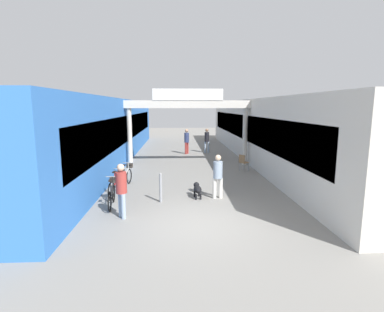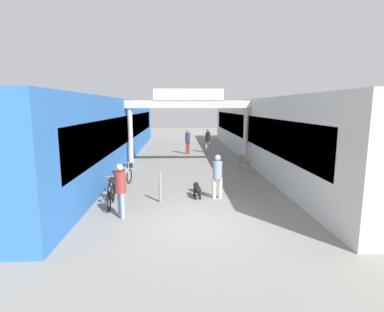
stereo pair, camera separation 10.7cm
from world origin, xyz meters
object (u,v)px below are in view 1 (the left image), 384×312
Objects in this scene: pedestrian_companion at (121,187)px; pedestrian_elderly_walking at (187,140)px; pedestrian_with_dog at (218,174)px; pedestrian_carrying_crate at (207,139)px; bicycle_red_second at (117,184)px; bicycle_silver_third at (126,176)px; dog_on_leash at (197,189)px; bicycle_black_nearest at (112,193)px; cafe_chair_wood_nearer at (243,161)px; bollard_post_metal at (161,187)px.

pedestrian_elderly_walking is at bearing 79.02° from pedestrian_companion.
pedestrian_carrying_crate is (0.72, 11.15, 0.09)m from pedestrian_with_dog.
bicycle_red_second is (-3.07, -10.01, -0.61)m from pedestrian_elderly_walking.
pedestrian_with_dog is 0.99× the size of bicycle_silver_third.
pedestrian_companion is at bearing -106.90° from pedestrian_carrying_crate.
dog_on_leash is 3.12m from bicycle_black_nearest.
dog_on_leash is at bearing -89.80° from pedestrian_elderly_walking.
bicycle_silver_third is at bearing -155.04° from cafe_chair_wood_nearer.
pedestrian_elderly_walking is (2.43, 12.54, 0.07)m from pedestrian_companion.
bicycle_red_second is (-3.87, 0.69, -0.51)m from pedestrian_with_dog.
bollard_post_metal is at bearing -170.49° from pedestrian_with_dog.
dog_on_leash is (-1.47, -11.03, -0.70)m from pedestrian_carrying_crate.
dog_on_leash is 1.45m from bollard_post_metal.
pedestrian_carrying_crate is 6.65m from cafe_chair_wood_nearer.
pedestrian_carrying_crate is 2.41× the size of dog_on_leash.
cafe_chair_wood_nearer is (1.28, -6.51, -0.50)m from pedestrian_carrying_crate.
bicycle_red_second is 1.56× the size of bollard_post_metal.
pedestrian_carrying_crate reaches higher than pedestrian_with_dog.
cafe_chair_wood_nearer is at bearing 33.96° from bicycle_red_second.
bicycle_black_nearest is 1.70m from bollard_post_metal.
bicycle_red_second is at bearing 169.59° from dog_on_leash.
cafe_chair_wood_nearer is (2.75, 4.52, 0.20)m from dog_on_leash.
pedestrian_companion is at bearing -82.49° from bicycle_silver_third.
pedestrian_companion is at bearing -64.92° from bicycle_black_nearest.
bicycle_red_second reaches higher than dog_on_leash.
pedestrian_elderly_walking reaches higher than bollard_post_metal.
pedestrian_with_dog is 1.54× the size of bollard_post_metal.
pedestrian_with_dog is 0.99× the size of bicycle_red_second.
bicycle_black_nearest is at bearing -165.84° from dog_on_leash.
pedestrian_with_dog is 11.17m from pedestrian_carrying_crate.
pedestrian_companion is 2.66m from bicycle_red_second.
pedestrian_carrying_crate is 11.15m from dog_on_leash.
bollard_post_metal is (-2.11, -0.35, -0.40)m from pedestrian_with_dog.
pedestrian_elderly_walking is 6.69m from cafe_chair_wood_nearer.
pedestrian_companion is 2.28× the size of dog_on_leash.
bicycle_black_nearest is 7.83m from cafe_chair_wood_nearer.
pedestrian_elderly_walking is 10.49m from bicycle_red_second.
pedestrian_companion is 1.42m from bicycle_black_nearest.
bicycle_silver_third is at bearing 124.78° from bollard_post_metal.
dog_on_leash is (-0.76, 0.12, -0.61)m from pedestrian_with_dog.
pedestrian_carrying_crate is at bearing 101.11° from cafe_chair_wood_nearer.
cafe_chair_wood_nearer is at bearing 50.59° from bollard_post_metal.
pedestrian_companion is 0.94× the size of pedestrian_carrying_crate.
bicycle_silver_third is (0.06, 2.62, 0.00)m from bicycle_black_nearest.
bollard_post_metal is at bearing -55.22° from bicycle_silver_third.
bicycle_silver_third is (-4.45, -9.17, -0.60)m from pedestrian_carrying_crate.
pedestrian_carrying_crate reaches higher than dog_on_leash.
pedestrian_elderly_walking is at bearing 94.25° from pedestrian_with_dog.
bicycle_silver_third reaches higher than cafe_chair_wood_nearer.
pedestrian_elderly_walking is 11.15m from bollard_post_metal.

